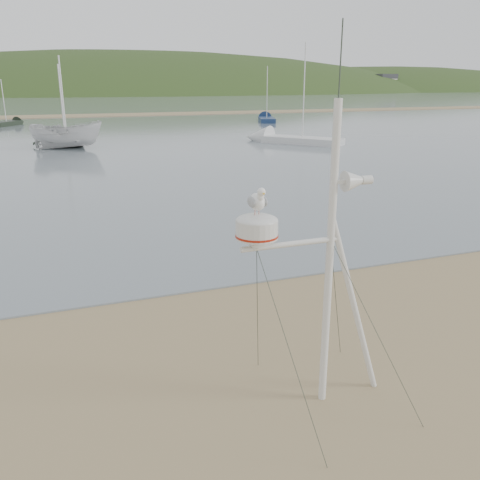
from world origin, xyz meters
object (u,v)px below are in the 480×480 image
object	(u,v)px
mast_rig	(324,323)
boat_white	(64,113)
sailboat_dark_mid	(13,123)
boat_dark	(63,113)
sailboat_blue_far	(265,119)
sailboat_white_near	(276,139)

from	to	relation	value
mast_rig	boat_white	world-z (taller)	mast_rig
sailboat_dark_mid	boat_dark	bearing A→B (deg)	-78.26
sailboat_blue_far	sailboat_white_near	size ratio (longest dim) A/B	0.88
boat_dark	boat_white	distance (m)	1.85
mast_rig	boat_dark	world-z (taller)	mast_rig
mast_rig	boat_white	bearing A→B (deg)	93.86
mast_rig	sailboat_white_near	size ratio (longest dim) A/B	0.66
mast_rig	sailboat_blue_far	distance (m)	57.46
boat_dark	sailboat_blue_far	size ratio (longest dim) A/B	0.68
mast_rig	sailboat_white_near	world-z (taller)	sailboat_white_near
boat_white	sailboat_dark_mid	bearing A→B (deg)	25.24
sailboat_blue_far	boat_dark	bearing A→B (deg)	-142.45
sailboat_white_near	sailboat_dark_mid	distance (m)	32.47
boat_white	sailboat_white_near	world-z (taller)	sailboat_white_near
sailboat_blue_far	sailboat_dark_mid	size ratio (longest dim) A/B	1.37
boat_dark	sailboat_dark_mid	distance (m)	22.85
mast_rig	boat_dark	size ratio (longest dim) A/B	1.11
boat_white	sailboat_blue_far	distance (m)	31.65
mast_rig	boat_dark	xyz separation A→B (m)	(-2.26, 34.57, 1.17)
boat_white	boat_dark	bearing A→B (deg)	15.71
boat_white	sailboat_white_near	xyz separation A→B (m)	(15.77, -1.11, -2.27)
sailboat_blue_far	sailboat_white_near	world-z (taller)	sailboat_white_near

